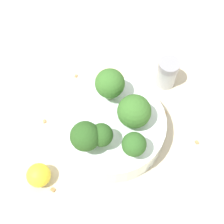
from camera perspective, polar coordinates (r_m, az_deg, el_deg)
The scene contains 14 objects.
ground_plane at distance 0.59m, azimuth 0.00°, elevation -3.95°, with size 3.00×3.00×0.00m, color beige.
bowl at distance 0.57m, azimuth 0.00°, elevation -2.85°, with size 0.19×0.19×0.05m, color silver.
broccoli_floret_0 at distance 0.54m, azimuth -0.23°, elevation 5.16°, with size 0.05×0.05×0.07m.
broccoli_floret_1 at distance 0.50m, azimuth -4.90°, elevation -4.49°, with size 0.05×0.05×0.06m.
broccoli_floret_2 at distance 0.53m, azimuth 4.05°, elevation 0.31°, with size 0.06×0.06×0.06m.
broccoli_floret_3 at distance 0.49m, azimuth 4.04°, elevation -6.00°, with size 0.04×0.04×0.05m.
broccoli_floret_4 at distance 0.50m, azimuth -1.97°, elevation -4.28°, with size 0.04×0.04×0.05m.
pepper_shaker at distance 0.64m, azimuth 10.06°, elevation 7.03°, with size 0.04×0.04×0.07m.
lemon_wedge at distance 0.56m, azimuth -13.27°, elevation -11.18°, with size 0.04×0.04×0.04m, color yellow.
almond_crumb_0 at distance 0.60m, azimuth 15.29°, elevation -5.31°, with size 0.01×0.00×0.01m, color #AD7F4C.
almond_crumb_1 at distance 0.62m, azimuth -12.28°, elevation -1.62°, with size 0.01×0.00×0.01m, color #AD7F4C.
almond_crumb_2 at distance 0.62m, azimuth 9.60°, elevation -0.06°, with size 0.01×0.01×0.01m, color tan.
almond_crumb_3 at distance 0.66m, azimuth -6.62°, elevation 6.63°, with size 0.01×0.00×0.01m, color #AD7F4C.
almond_crumb_4 at distance 0.56m, azimuth -10.81°, elevation -13.76°, with size 0.01×0.01×0.01m, color olive.
Camera 1 is at (0.02, 0.25, 0.54)m, focal length 50.00 mm.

